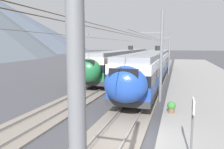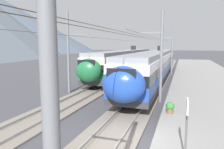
{
  "view_description": "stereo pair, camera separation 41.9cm",
  "coord_description": "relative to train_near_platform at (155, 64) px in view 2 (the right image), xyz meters",
  "views": [
    {
      "loc": [
        -9.39,
        -1.7,
        4.6
      ],
      "look_at": [
        7.51,
        3.47,
        2.19
      ],
      "focal_mm": 34.25,
      "sensor_mm": 36.0,
      "label": 1
    },
    {
      "loc": [
        -9.26,
        -2.1,
        4.6
      ],
      "look_at": [
        7.51,
        3.47,
        2.19
      ],
      "focal_mm": 34.25,
      "sensor_mm": 36.0,
      "label": 2
    }
  ],
  "objects": [
    {
      "name": "catenary_mast_far_side",
      "position": [
        -9.49,
        7.0,
        1.83
      ],
      "size": [
        44.32,
        2.37,
        7.82
      ],
      "color": "slate",
      "rests_on": "ground"
    },
    {
      "name": "potted_plant_platform_edge",
      "position": [
        -14.19,
        -2.68,
        -1.46
      ],
      "size": [
        0.54,
        0.54,
        0.74
      ],
      "color": "brown",
      "rests_on": "platform_slab"
    },
    {
      "name": "track_far",
      "position": [
        -18.41,
        5.09,
        -2.16
      ],
      "size": [
        120.0,
        3.0,
        0.28
      ],
      "color": "slate",
      "rests_on": "ground"
    },
    {
      "name": "catenary_mast_mid",
      "position": [
        -10.18,
        -1.54,
        1.61
      ],
      "size": [
        44.32,
        1.97,
        7.33
      ],
      "color": "slate",
      "rests_on": "ground"
    },
    {
      "name": "catenary_mast_west",
      "position": [
        -25.33,
        -1.55,
        1.67
      ],
      "size": [
        44.32,
        1.97,
        7.49
      ],
      "color": "slate",
      "rests_on": "ground"
    },
    {
      "name": "train_far_track",
      "position": [
        4.74,
        5.09,
        -0.0
      ],
      "size": [
        29.81,
        2.85,
        4.27
      ],
      "color": "#2D2D30",
      "rests_on": "track_far"
    },
    {
      "name": "platform_sign",
      "position": [
        -19.66,
        -3.54,
        -0.19
      ],
      "size": [
        0.7,
        0.08,
        2.3
      ],
      "color": "#59595B",
      "rests_on": "platform_slab"
    },
    {
      "name": "train_near_platform",
      "position": [
        0.0,
        0.0,
        0.0
      ],
      "size": [
        32.6,
        2.95,
        4.27
      ],
      "color": "#2D2D30",
      "rests_on": "track_near"
    },
    {
      "name": "track_near",
      "position": [
        -18.41,
        -0.0,
        -2.16
      ],
      "size": [
        120.0,
        3.0,
        0.28
      ],
      "color": "slate",
      "rests_on": "ground"
    },
    {
      "name": "catenary_mast_east",
      "position": [
        7.07,
        -1.54,
        1.54
      ],
      "size": [
        44.32,
        1.97,
        7.11
      ],
      "color": "slate",
      "rests_on": "ground"
    },
    {
      "name": "ground_plane",
      "position": [
        -18.41,
        -1.21,
        -2.23
      ],
      "size": [
        400.0,
        400.0,
        0.0
      ],
      "primitive_type": "plane",
      "color": "#424247"
    }
  ]
}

